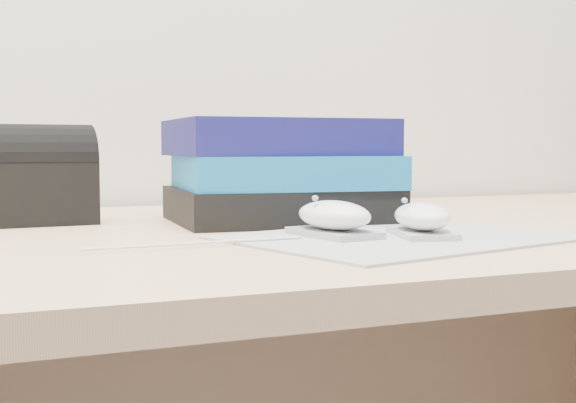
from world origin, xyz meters
name	(u,v)px	position (x,y,z in m)	size (l,w,h in m)	color
desk	(296,397)	(0.00, 1.64, 0.50)	(1.60, 0.80, 0.73)	tan
mousepad	(399,238)	(0.02, 1.42, 0.73)	(0.34, 0.26, 0.00)	gray
mouse_rear	(334,218)	(-0.04, 1.44, 0.75)	(0.07, 0.11, 0.04)	#A2A3A5
mouse_front	(422,219)	(0.04, 1.41, 0.75)	(0.08, 0.11, 0.04)	#AEAEB1
usb_cable	(198,243)	(-0.20, 1.43, 0.73)	(0.00, 0.00, 0.22)	silver
book_stack	(280,171)	(-0.02, 1.65, 0.80)	(0.29, 0.24, 0.13)	black
pouch	(38,176)	(-0.31, 1.74, 0.79)	(0.14, 0.10, 0.13)	black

